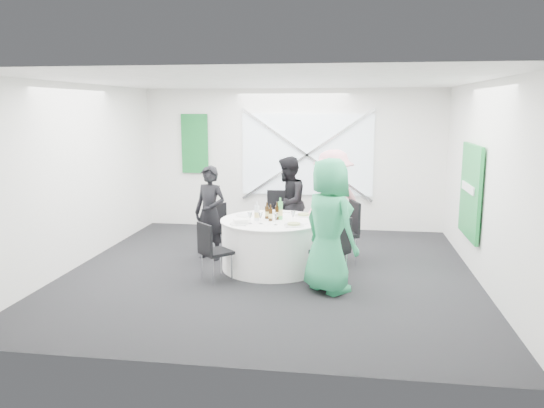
# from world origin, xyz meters

# --- Properties ---
(floor) EXTENTS (6.00, 6.00, 0.00)m
(floor) POSITION_xyz_m (0.00, 0.00, 0.00)
(floor) COLOR black
(floor) RESTS_ON ground
(ceiling) EXTENTS (6.00, 6.00, 0.00)m
(ceiling) POSITION_xyz_m (0.00, 0.00, 2.80)
(ceiling) COLOR silver
(ceiling) RESTS_ON wall_back
(wall_back) EXTENTS (6.00, 0.00, 6.00)m
(wall_back) POSITION_xyz_m (0.00, 3.00, 1.40)
(wall_back) COLOR white
(wall_back) RESTS_ON floor
(wall_front) EXTENTS (6.00, 0.00, 6.00)m
(wall_front) POSITION_xyz_m (0.00, -3.00, 1.40)
(wall_front) COLOR white
(wall_front) RESTS_ON floor
(wall_left) EXTENTS (0.00, 6.00, 6.00)m
(wall_left) POSITION_xyz_m (-3.00, 0.00, 1.40)
(wall_left) COLOR white
(wall_left) RESTS_ON floor
(wall_right) EXTENTS (0.00, 6.00, 6.00)m
(wall_right) POSITION_xyz_m (3.00, 0.00, 1.40)
(wall_right) COLOR white
(wall_right) RESTS_ON floor
(window_panel) EXTENTS (2.60, 0.03, 1.60)m
(window_panel) POSITION_xyz_m (0.30, 2.96, 1.50)
(window_panel) COLOR silver
(window_panel) RESTS_ON wall_back
(window_brace_a) EXTENTS (2.63, 0.05, 1.84)m
(window_brace_a) POSITION_xyz_m (0.30, 2.92, 1.50)
(window_brace_a) COLOR silver
(window_brace_a) RESTS_ON window_panel
(window_brace_b) EXTENTS (2.63, 0.05, 1.84)m
(window_brace_b) POSITION_xyz_m (0.30, 2.92, 1.50)
(window_brace_b) COLOR silver
(window_brace_b) RESTS_ON window_panel
(green_banner) EXTENTS (0.55, 0.04, 1.20)m
(green_banner) POSITION_xyz_m (-2.00, 2.95, 1.70)
(green_banner) COLOR #156C26
(green_banner) RESTS_ON wall_back
(green_sign) EXTENTS (0.05, 1.20, 1.40)m
(green_sign) POSITION_xyz_m (2.94, 0.60, 1.20)
(green_sign) COLOR #188637
(green_sign) RESTS_ON wall_right
(banquet_table) EXTENTS (1.56, 1.56, 0.76)m
(banquet_table) POSITION_xyz_m (0.00, 0.20, 0.38)
(banquet_table) COLOR white
(banquet_table) RESTS_ON floor
(chair_back) EXTENTS (0.48, 0.49, 1.00)m
(chair_back) POSITION_xyz_m (-0.06, 1.40, 0.59)
(chair_back) COLOR black
(chair_back) RESTS_ON floor
(chair_back_left) EXTENTS (0.53, 0.53, 0.83)m
(chair_back_left) POSITION_xyz_m (-0.97, 0.95, 0.48)
(chair_back_left) COLOR black
(chair_back_left) RESTS_ON floor
(chair_back_right) EXTENTS (0.58, 0.58, 0.99)m
(chair_back_right) POSITION_xyz_m (1.12, 0.61, 0.59)
(chair_back_right) COLOR black
(chair_back_right) RESTS_ON floor
(chair_front_right) EXTENTS (0.59, 0.59, 0.94)m
(chair_front_right) POSITION_xyz_m (0.97, -0.43, 0.55)
(chair_front_right) COLOR black
(chair_front_right) RESTS_ON floor
(chair_front_left) EXTENTS (0.55, 0.55, 0.85)m
(chair_front_left) POSITION_xyz_m (-0.75, -0.56, 0.50)
(chair_front_left) COLOR black
(chair_front_left) RESTS_ON floor
(person_man_back_left) EXTENTS (0.64, 0.52, 1.52)m
(person_man_back_left) POSITION_xyz_m (-1.06, 0.57, 0.76)
(person_man_back_left) COLOR black
(person_man_back_left) RESTS_ON floor
(person_man_back) EXTENTS (0.49, 0.81, 1.61)m
(person_man_back) POSITION_xyz_m (0.10, 1.41, 0.80)
(person_man_back) COLOR black
(person_man_back) RESTS_ON floor
(person_woman_pink) EXTENTS (1.21, 1.15, 1.77)m
(person_woman_pink) POSITION_xyz_m (0.89, 0.98, 0.88)
(person_woman_pink) COLOR pink
(person_woman_pink) RESTS_ON floor
(person_woman_green) EXTENTS (1.02, 1.03, 1.80)m
(person_woman_green) POSITION_xyz_m (0.89, -0.71, 0.90)
(person_woman_green) COLOR #2A9A61
(person_woman_green) RESTS_ON floor
(plate_back) EXTENTS (0.28, 0.28, 0.01)m
(plate_back) POSITION_xyz_m (-0.03, 0.70, 0.77)
(plate_back) COLOR white
(plate_back) RESTS_ON banquet_table
(plate_back_left) EXTENTS (0.27, 0.27, 0.01)m
(plate_back_left) POSITION_xyz_m (-0.46, 0.42, 0.77)
(plate_back_left) COLOR white
(plate_back_left) RESTS_ON banquet_table
(plate_back_right) EXTENTS (0.28, 0.28, 0.04)m
(plate_back_right) POSITION_xyz_m (0.45, 0.53, 0.78)
(plate_back_right) COLOR white
(plate_back_right) RESTS_ON banquet_table
(plate_front_right) EXTENTS (0.29, 0.29, 0.04)m
(plate_front_right) POSITION_xyz_m (0.37, -0.17, 0.78)
(plate_front_right) COLOR white
(plate_front_right) RESTS_ON banquet_table
(plate_front_left) EXTENTS (0.26, 0.26, 0.01)m
(plate_front_left) POSITION_xyz_m (-0.43, -0.20, 0.77)
(plate_front_left) COLOR white
(plate_front_left) RESTS_ON banquet_table
(napkin) EXTENTS (0.24, 0.20, 0.06)m
(napkin) POSITION_xyz_m (-0.40, -0.17, 0.80)
(napkin) COLOR white
(napkin) RESTS_ON plate_front_left
(beer_bottle_a) EXTENTS (0.06, 0.06, 0.26)m
(beer_bottle_a) POSITION_xyz_m (-0.09, 0.25, 0.86)
(beer_bottle_a) COLOR #39210A
(beer_bottle_a) RESTS_ON banquet_table
(beer_bottle_b) EXTENTS (0.06, 0.06, 0.24)m
(beer_bottle_b) POSITION_xyz_m (0.06, 0.31, 0.85)
(beer_bottle_b) COLOR #39210A
(beer_bottle_b) RESTS_ON banquet_table
(beer_bottle_c) EXTENTS (0.06, 0.06, 0.27)m
(beer_bottle_c) POSITION_xyz_m (0.08, 0.21, 0.86)
(beer_bottle_c) COLOR #39210A
(beer_bottle_c) RESTS_ON banquet_table
(beer_bottle_d) EXTENTS (0.06, 0.06, 0.26)m
(beer_bottle_d) POSITION_xyz_m (-0.01, 0.10, 0.86)
(beer_bottle_d) COLOR #39210A
(beer_bottle_d) RESTS_ON banquet_table
(green_water_bottle) EXTENTS (0.08, 0.08, 0.33)m
(green_water_bottle) POSITION_xyz_m (0.12, 0.23, 0.89)
(green_water_bottle) COLOR green
(green_water_bottle) RESTS_ON banquet_table
(clear_water_bottle) EXTENTS (0.08, 0.08, 0.29)m
(clear_water_bottle) POSITION_xyz_m (-0.21, 0.09, 0.87)
(clear_water_bottle) COLOR silver
(clear_water_bottle) RESTS_ON banquet_table
(wine_glass_a) EXTENTS (0.07, 0.07, 0.17)m
(wine_glass_a) POSITION_xyz_m (-0.12, -0.11, 0.88)
(wine_glass_a) COLOR white
(wine_glass_a) RESTS_ON banquet_table
(wine_glass_b) EXTENTS (0.07, 0.07, 0.17)m
(wine_glass_b) POSITION_xyz_m (-0.28, -0.13, 0.88)
(wine_glass_b) COLOR white
(wine_glass_b) RESTS_ON banquet_table
(wine_glass_c) EXTENTS (0.07, 0.07, 0.17)m
(wine_glass_c) POSITION_xyz_m (0.11, -0.15, 0.88)
(wine_glass_c) COLOR white
(wine_glass_c) RESTS_ON banquet_table
(wine_glass_d) EXTENTS (0.07, 0.07, 0.17)m
(wine_glass_d) POSITION_xyz_m (0.34, 0.02, 0.88)
(wine_glass_d) COLOR white
(wine_glass_d) RESTS_ON banquet_table
(fork_a) EXTENTS (0.12, 0.12, 0.01)m
(fork_a) POSITION_xyz_m (-0.50, -0.08, 0.76)
(fork_a) COLOR silver
(fork_a) RESTS_ON banquet_table
(knife_a) EXTENTS (0.10, 0.13, 0.01)m
(knife_a) POSITION_xyz_m (-0.35, -0.26, 0.76)
(knife_a) COLOR silver
(knife_a) RESTS_ON banquet_table
(fork_b) EXTENTS (0.09, 0.14, 0.01)m
(fork_b) POSITION_xyz_m (0.56, 0.33, 0.76)
(fork_b) COLOR silver
(fork_b) RESTS_ON banquet_table
(knife_b) EXTENTS (0.08, 0.14, 0.01)m
(knife_b) POSITION_xyz_m (0.43, 0.58, 0.76)
(knife_b) COLOR silver
(knife_b) RESTS_ON banquet_table
(fork_c) EXTENTS (0.11, 0.13, 0.01)m
(fork_c) POSITION_xyz_m (0.32, -0.28, 0.76)
(fork_c) COLOR silver
(fork_c) RESTS_ON banquet_table
(knife_c) EXTENTS (0.12, 0.12, 0.01)m
(knife_c) POSITION_xyz_m (0.51, -0.06, 0.76)
(knife_c) COLOR silver
(knife_c) RESTS_ON banquet_table
(fork_d) EXTENTS (0.15, 0.02, 0.01)m
(fork_d) POSITION_xyz_m (0.14, 0.76, 0.76)
(fork_d) COLOR silver
(fork_d) RESTS_ON banquet_table
(knife_d) EXTENTS (0.15, 0.03, 0.01)m
(knife_d) POSITION_xyz_m (-0.12, 0.76, 0.76)
(knife_d) COLOR silver
(knife_d) RESTS_ON banquet_table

